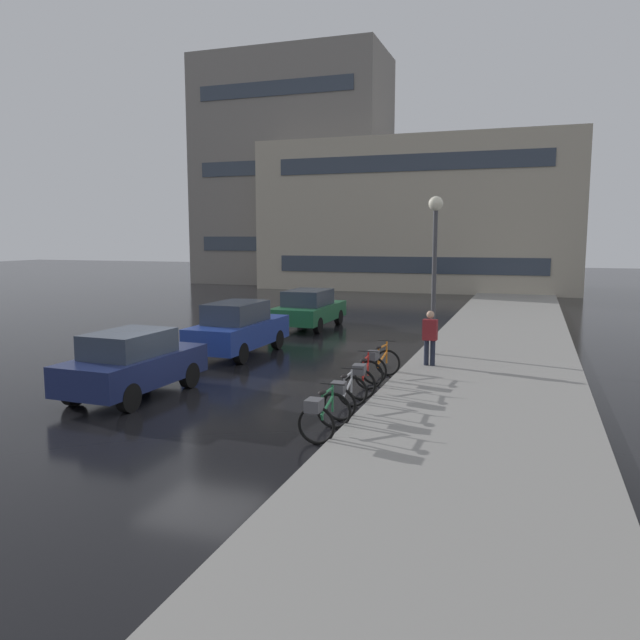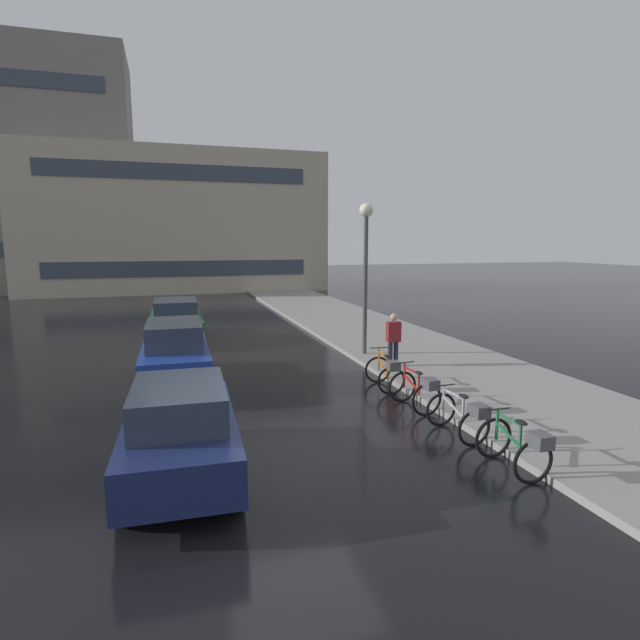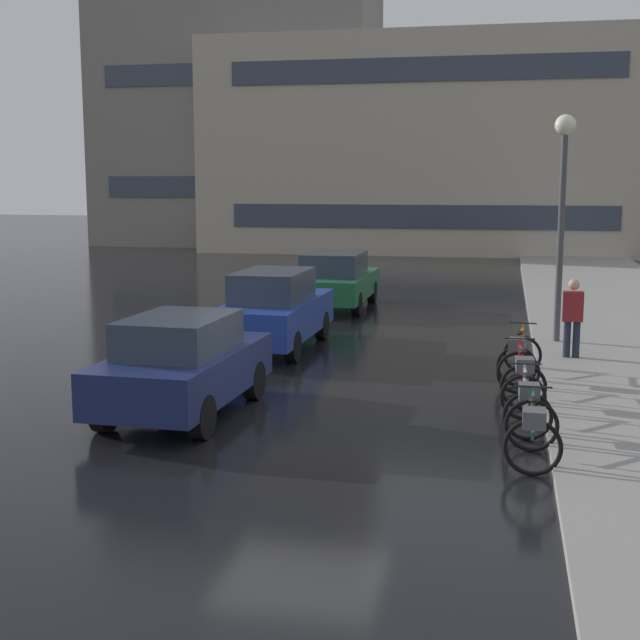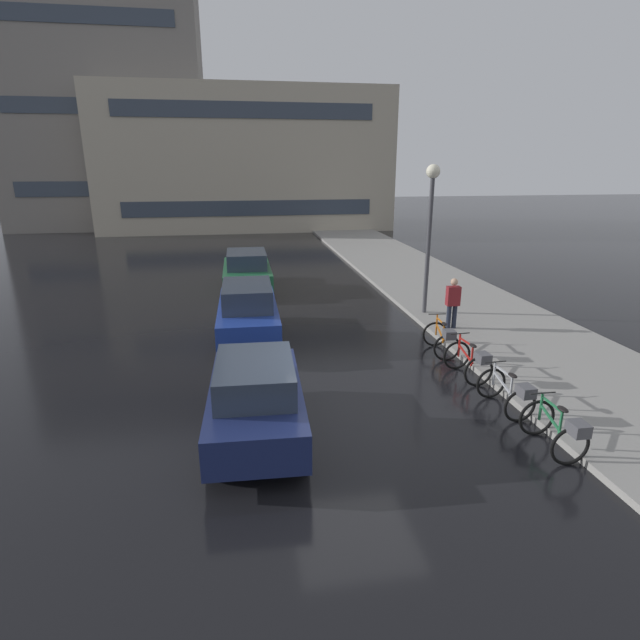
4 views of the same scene
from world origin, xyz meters
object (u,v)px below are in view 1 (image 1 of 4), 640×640
object	(u,v)px
car_blue	(238,328)
pedestrian	(430,337)
bicycle_nearest	(323,413)
bicycle_second	(344,394)
bicycle_third	(363,376)
car_navy	(133,363)
streetlamp	(435,245)
bicycle_farthest	(379,363)
car_green	(309,309)

from	to	relation	value
car_blue	pedestrian	size ratio (longest dim) A/B	2.56
bicycle_nearest	car_blue	distance (m)	8.85
bicycle_second	bicycle_nearest	bearing A→B (deg)	-88.29
bicycle_second	bicycle_third	bearing A→B (deg)	91.35
bicycle_second	car_navy	bearing A→B (deg)	-179.35
car_blue	streetlamp	size ratio (longest dim) A/B	0.87
bicycle_nearest	bicycle_farthest	distance (m)	4.93
car_blue	car_navy	bearing A→B (deg)	-90.14
bicycle_farthest	car_green	distance (m)	9.85
pedestrian	streetlamp	world-z (taller)	streetlamp
bicycle_second	streetlamp	xyz separation A→B (m)	(0.79, 6.95, 3.05)
car_blue	streetlamp	world-z (taller)	streetlamp
bicycle_nearest	car_navy	world-z (taller)	car_navy
streetlamp	bicycle_nearest	bearing A→B (deg)	-95.02
bicycle_farthest	car_navy	size ratio (longest dim) A/B	0.38
bicycle_nearest	bicycle_farthest	bearing A→B (deg)	91.24
bicycle_farthest	pedestrian	bearing A→B (deg)	60.00
car_blue	bicycle_second	bearing A→B (deg)	-46.71
car_blue	bicycle_nearest	bearing A→B (deg)	-53.49
bicycle_third	pedestrian	xyz separation A→B (m)	(1.02, 3.45, 0.48)
bicycle_second	car_blue	world-z (taller)	car_blue
bicycle_farthest	car_green	xyz separation A→B (m)	(-5.01, 8.47, 0.32)
bicycle_second	pedestrian	bearing A→B (deg)	79.23
pedestrian	bicycle_farthest	bearing A→B (deg)	-120.00
car_navy	bicycle_third	bearing A→B (deg)	18.91
bicycle_third	bicycle_farthest	xyz separation A→B (m)	(-0.02, 1.65, 0.00)
bicycle_nearest	car_blue	bearing A→B (deg)	126.51
car_green	car_navy	bearing A→B (deg)	-90.74
bicycle_second	car_green	world-z (taller)	car_green
bicycle_nearest	bicycle_second	bearing A→B (deg)	91.71
bicycle_nearest	streetlamp	distance (m)	9.08
bicycle_second	streetlamp	bearing A→B (deg)	83.48
pedestrian	bicycle_third	bearing A→B (deg)	-106.52
car_navy	car_blue	xyz separation A→B (m)	(0.01, 5.59, 0.05)
bicycle_farthest	pedestrian	distance (m)	2.14
bicycle_farthest	pedestrian	size ratio (longest dim) A/B	0.86
bicycle_nearest	car_blue	size ratio (longest dim) A/B	0.31
car_navy	car_green	xyz separation A→B (m)	(0.15, 11.89, 0.00)
car_green	streetlamp	xyz separation A→B (m)	(5.87, -4.88, 2.72)
bicycle_third	car_navy	world-z (taller)	car_navy
bicycle_farthest	streetlamp	bearing A→B (deg)	76.60
bicycle_second	car_green	distance (m)	12.88
bicycle_farthest	bicycle_nearest	bearing A→B (deg)	-88.76
bicycle_farthest	car_navy	world-z (taller)	car_navy
car_blue	pedestrian	world-z (taller)	car_blue
streetlamp	bicycle_second	bearing A→B (deg)	-96.52
bicycle_farthest	car_blue	world-z (taller)	car_blue
car_green	pedestrian	world-z (taller)	pedestrian
pedestrian	bicycle_nearest	bearing A→B (deg)	-97.91
bicycle_farthest	streetlamp	world-z (taller)	streetlamp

